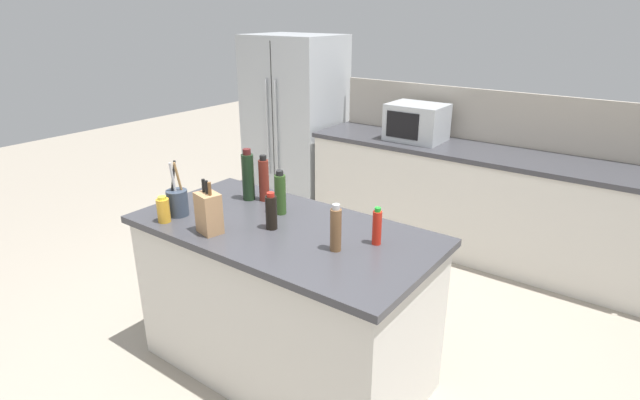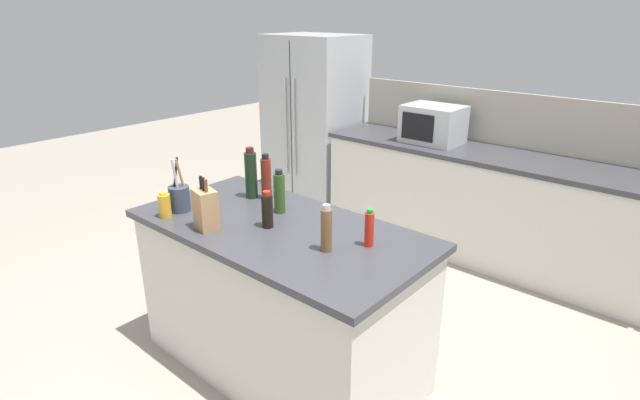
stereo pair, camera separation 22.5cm
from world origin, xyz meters
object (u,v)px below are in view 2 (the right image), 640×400
(refrigerator, at_px, (314,122))
(wine_bottle, at_px, (251,174))
(olive_oil_bottle, at_px, (279,193))
(knife_block, at_px, (206,209))
(utensil_crock, at_px, (179,197))
(hot_sauce_bottle, at_px, (369,229))
(pepper_grinder, at_px, (326,229))
(soy_sauce_bottle, at_px, (267,210))
(vinegar_bottle, at_px, (266,178))
(microwave, at_px, (433,124))
(honey_jar, at_px, (165,205))

(refrigerator, height_order, wine_bottle, refrigerator)
(wine_bottle, height_order, olive_oil_bottle, wine_bottle)
(refrigerator, xyz_separation_m, knife_block, (1.46, -2.53, 0.15))
(utensil_crock, bearing_deg, refrigerator, 114.54)
(utensil_crock, height_order, olive_oil_bottle, utensil_crock)
(hot_sauce_bottle, height_order, pepper_grinder, pepper_grinder)
(utensil_crock, bearing_deg, soy_sauce_bottle, 17.15)
(utensil_crock, relative_size, vinegar_bottle, 1.11)
(olive_oil_bottle, bearing_deg, hot_sauce_bottle, -1.97)
(olive_oil_bottle, bearing_deg, refrigerator, 127.07)
(microwave, relative_size, utensil_crock, 1.55)
(honey_jar, distance_m, pepper_grinder, 1.01)
(honey_jar, height_order, hot_sauce_bottle, hot_sauce_bottle)
(utensil_crock, xyz_separation_m, hot_sauce_bottle, (1.11, 0.34, 0.01))
(knife_block, bearing_deg, refrigerator, 133.69)
(wine_bottle, xyz_separation_m, pepper_grinder, (0.84, -0.26, -0.04))
(utensil_crock, relative_size, olive_oil_bottle, 1.23)
(microwave, height_order, wine_bottle, microwave)
(olive_oil_bottle, bearing_deg, pepper_grinder, -21.06)
(microwave, distance_m, soy_sauce_bottle, 2.26)
(refrigerator, height_order, honey_jar, refrigerator)
(wine_bottle, bearing_deg, pepper_grinder, -17.44)
(microwave, relative_size, knife_block, 1.71)
(microwave, bearing_deg, knife_block, -89.76)
(wine_bottle, height_order, honey_jar, wine_bottle)
(refrigerator, distance_m, pepper_grinder, 3.13)
(microwave, xyz_separation_m, vinegar_bottle, (-0.08, -1.95, -0.03))
(refrigerator, relative_size, utensil_crock, 5.67)
(soy_sauce_bottle, bearing_deg, microwave, 96.18)
(olive_oil_bottle, bearing_deg, knife_block, -107.48)
(refrigerator, bearing_deg, vinegar_bottle, -55.60)
(vinegar_bottle, height_order, hot_sauce_bottle, vinegar_bottle)
(knife_block, bearing_deg, utensil_crock, -176.09)
(vinegar_bottle, bearing_deg, microwave, 87.72)
(knife_block, height_order, pepper_grinder, knife_block)
(refrigerator, relative_size, wine_bottle, 5.59)
(knife_block, height_order, soy_sauce_bottle, knife_block)
(vinegar_bottle, relative_size, hot_sauce_bottle, 1.46)
(microwave, relative_size, pepper_grinder, 2.04)
(refrigerator, xyz_separation_m, hot_sauce_bottle, (2.24, -2.13, 0.13))
(vinegar_bottle, xyz_separation_m, honey_jar, (-0.23, -0.58, -0.06))
(pepper_grinder, bearing_deg, refrigerator, 132.52)
(vinegar_bottle, bearing_deg, wine_bottle, -152.77)
(pepper_grinder, bearing_deg, knife_block, -161.51)
(knife_block, xyz_separation_m, wine_bottle, (-0.18, 0.48, 0.04))
(olive_oil_bottle, xyz_separation_m, hot_sauce_bottle, (0.65, -0.02, -0.03))
(olive_oil_bottle, relative_size, pepper_grinder, 1.07)
(honey_jar, bearing_deg, wine_bottle, 75.72)
(refrigerator, relative_size, pepper_grinder, 7.48)
(olive_oil_bottle, bearing_deg, wine_bottle, 169.01)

